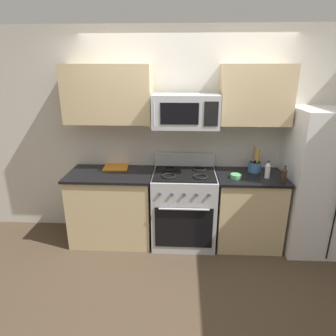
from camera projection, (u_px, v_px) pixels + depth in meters
ground_plane at (183, 277)px, 3.11m from camera, size 16.00×16.00×0.00m
wall_back at (185, 135)px, 3.72m from camera, size 8.00×0.10×2.60m
counter_left at (112, 207)px, 3.67m from camera, size 1.03×0.63×0.91m
range_oven at (184, 207)px, 3.63m from camera, size 0.76×0.68×1.09m
counter_right at (248, 210)px, 3.59m from camera, size 0.80×0.63×0.91m
refrigerator at (324, 182)px, 3.41m from camera, size 0.86×0.75×1.70m
microwave at (186, 111)px, 3.27m from camera, size 0.75×0.44×0.37m
upper_cabinets_left at (108, 94)px, 3.39m from camera, size 1.02×0.34×0.67m
upper_cabinets_right at (256, 95)px, 3.31m from camera, size 0.79×0.34×0.67m
utensil_crock at (255, 166)px, 3.56m from camera, size 0.16×0.16×0.31m
cutting_board at (116, 167)px, 3.71m from camera, size 0.33×0.30×0.02m
bottle_soy at (284, 174)px, 3.24m from camera, size 0.05×0.05×0.19m
bottle_vinegar at (268, 170)px, 3.34m from camera, size 0.06×0.06×0.21m
prep_bowl at (236, 176)px, 3.35m from camera, size 0.13×0.13×0.05m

